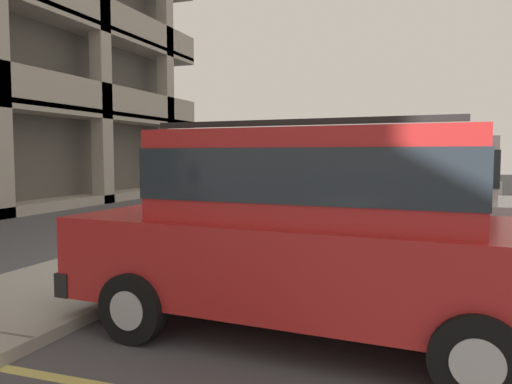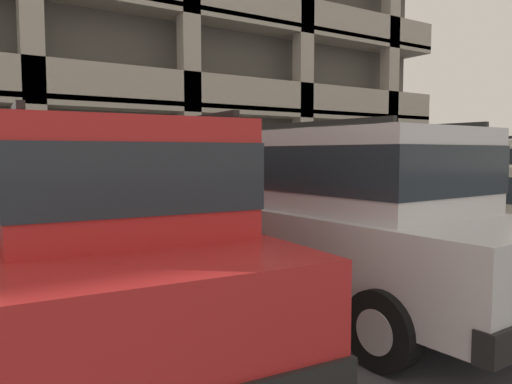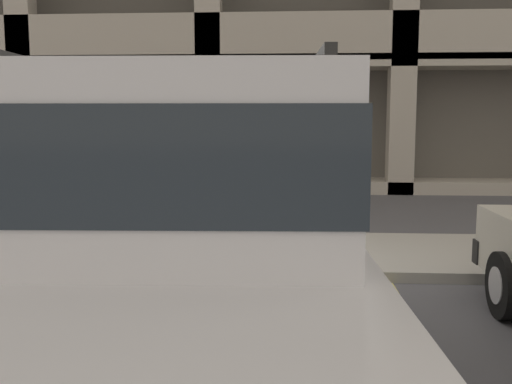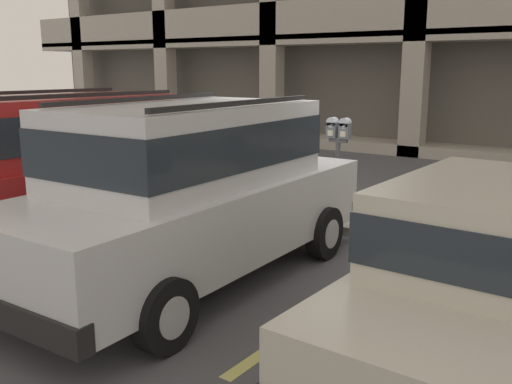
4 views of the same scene
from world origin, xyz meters
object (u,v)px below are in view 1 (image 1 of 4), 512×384
silver_suv (374,201)px  parking_meter_near (213,183)px  red_sedan (316,223)px  fire_hydrant (272,205)px  blue_coupe (395,180)px  dark_hatchback (391,199)px

silver_suv → parking_meter_near: bearing=79.8°
silver_suv → parking_meter_near: silver_suv is taller
red_sedan → fire_hydrant: red_sedan is taller
red_sedan → blue_coupe: 8.36m
blue_coupe → silver_suv: bearing=-179.7°
dark_hatchback → parking_meter_near: bearing=138.1°
silver_suv → fire_hydrant: bearing=30.6°
blue_coupe → red_sedan: bearing=178.2°
red_sedan → fire_hydrant: size_ratio=7.01×
dark_hatchback → blue_coupe: (2.49, 0.08, 0.27)m
blue_coupe → parking_meter_near: 6.01m
parking_meter_near → fire_hydrant: 4.34m
red_sedan → dark_hatchback: (5.86, -0.29, -0.27)m
silver_suv → red_sedan: (-2.57, 0.28, 0.00)m
red_sedan → fire_hydrant: 7.72m
silver_suv → blue_coupe: (5.78, 0.07, 0.00)m
silver_suv → dark_hatchback: silver_suv is taller
silver_suv → dark_hatchback: (3.29, -0.01, -0.27)m
parking_meter_near → fire_hydrant: size_ratio=2.20×
red_sedan → parking_meter_near: red_sedan is taller
dark_hatchback → fire_hydrant: 3.30m
fire_hydrant → silver_suv: bearing=-147.2°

